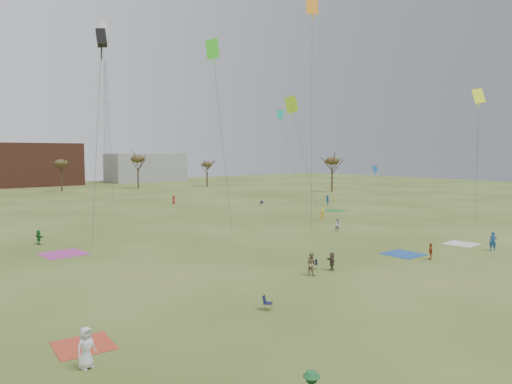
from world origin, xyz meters
TOP-DOWN VIEW (x-y plane):
  - ground at (0.00, 0.00)m, footprint 260.00×260.00m
  - flyer_near_left at (-22.99, -4.46)m, footprint 1.03×0.81m
  - flyer_near_right at (16.28, -4.15)m, footprint 0.61×0.77m
  - spectator_fore_a at (8.20, -2.41)m, footprint 0.93×0.73m
  - spectator_fore_b at (-3.84, 0.52)m, footprint 0.79×0.95m
  - spectator_fore_c at (-1.48, 0.52)m, footprint 0.92×1.43m
  - flyer_mid_b at (18.30, 19.98)m, footprint 1.06×1.24m
  - spectator_mid_e at (12.81, 12.33)m, footprint 1.05×0.95m
  - flyer_far_a at (-16.81, 26.77)m, footprint 0.83×1.46m
  - flyer_far_b at (13.38, 52.59)m, footprint 0.77×0.90m
  - flyer_far_c at (33.94, 33.31)m, footprint 0.76×1.19m
  - blanket_red at (-22.25, -1.94)m, footprint 2.94×2.94m
  - blanket_blue at (8.21, 0.36)m, footprint 3.23×3.23m
  - blanket_cream at (17.24, -0.54)m, footprint 3.15×3.15m
  - blanket_plum at (-16.30, 20.47)m, footprint 3.98×3.98m
  - blanket_olive at (28.48, 26.75)m, footprint 3.71×3.71m
  - camp_chair_left at (-11.77, -3.58)m, footprint 0.73×0.74m
  - camp_chair_center at (-2.31, 1.64)m, footprint 0.74×0.73m
  - camp_chair_right at (23.61, 39.63)m, footprint 0.67×0.64m
  - kites_aloft at (-1.50, 27.91)m, footprint 69.30×65.71m
  - tree_line at (-2.85, 79.12)m, footprint 117.44×49.32m
  - building_brick at (5.00, 120.00)m, footprint 26.00×16.00m
  - building_grey at (40.00, 118.00)m, footprint 24.00×12.00m
  - radio_tower at (30.00, 125.00)m, footprint 1.51×1.72m

SIDE VIEW (x-z plane):
  - ground at x=0.00m, z-range 0.00..0.00m
  - blanket_red at x=-22.25m, z-range -0.01..0.02m
  - blanket_blue at x=8.21m, z-range -0.01..0.02m
  - blanket_cream at x=17.24m, z-range -0.01..0.02m
  - blanket_plum at x=-16.30m, z-range -0.01..0.02m
  - blanket_olive at x=28.48m, z-range -0.01..0.02m
  - camp_chair_left at x=-11.77m, z-range -0.18..0.69m
  - camp_chair_center at x=-2.31m, z-range -0.18..0.69m
  - camp_chair_right at x=23.61m, z-range -0.18..0.69m
  - spectator_fore_a at x=8.20m, z-range 0.00..1.47m
  - spectator_fore_c at x=-1.48m, z-range 0.00..1.47m
  - flyer_far_a at x=-16.81m, z-range 0.00..1.50m
  - flyer_far_b at x=13.38m, z-range 0.00..1.55m
  - flyer_mid_b at x=18.30m, z-range 0.00..1.66m
  - flyer_far_c at x=33.94m, z-range 0.00..1.75m
  - spectator_mid_e at x=12.81m, z-range 0.00..1.76m
  - spectator_fore_b at x=-3.84m, z-range 0.00..1.78m
  - flyer_near_right at x=16.28m, z-range 0.00..1.85m
  - flyer_near_left at x=-22.99m, z-range 0.00..1.86m
  - building_grey at x=40.00m, z-range 0.00..9.00m
  - building_brick at x=5.00m, z-range 0.00..12.00m
  - tree_line at x=-2.85m, z-range 2.63..11.54m
  - radio_tower at x=30.00m, z-range -1.29..39.71m
  - kites_aloft at x=-1.50m, z-range 6.50..34.44m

